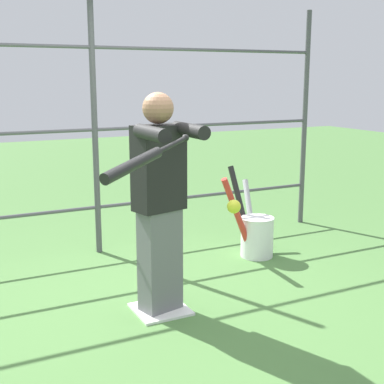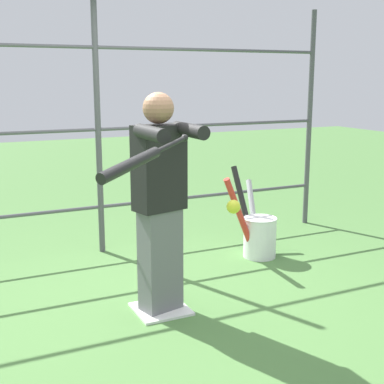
% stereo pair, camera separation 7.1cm
% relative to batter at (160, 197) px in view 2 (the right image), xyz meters
% --- Properties ---
extents(ground_plane, '(24.00, 24.00, 0.00)m').
position_rel_batter_xyz_m(ground_plane, '(0.00, -0.02, -0.90)').
color(ground_plane, '#4C7A3D').
extents(home_plate, '(0.40, 0.40, 0.02)m').
position_rel_batter_xyz_m(home_plate, '(0.00, -0.02, -0.89)').
color(home_plate, white).
rests_on(home_plate, ground).
extents(fence_backstop, '(5.24, 0.06, 2.53)m').
position_rel_batter_xyz_m(fence_backstop, '(0.00, -1.62, 0.36)').
color(fence_backstop, '#4C4C51').
rests_on(fence_backstop, ground).
extents(batter, '(0.42, 0.63, 1.67)m').
position_rel_batter_xyz_m(batter, '(0.00, 0.00, 0.00)').
color(batter, slate).
rests_on(batter, ground).
extents(baseball_bat_swinging, '(0.76, 0.58, 0.18)m').
position_rel_batter_xyz_m(baseball_bat_swinging, '(0.44, 0.75, 0.41)').
color(baseball_bat_swinging, black).
extents(softball_in_flight, '(0.10, 0.10, 0.10)m').
position_rel_batter_xyz_m(softball_in_flight, '(-0.34, 0.48, -0.00)').
color(softball_in_flight, yellow).
extents(bat_bucket, '(0.67, 0.72, 0.88)m').
position_rel_batter_xyz_m(bat_bucket, '(-1.37, -0.79, -0.66)').
color(bat_bucket, white).
rests_on(bat_bucket, ground).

